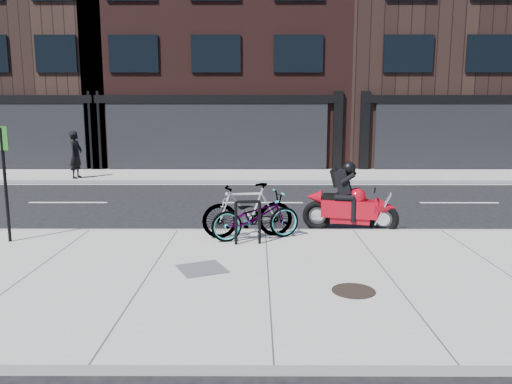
{
  "coord_description": "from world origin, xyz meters",
  "views": [
    {
      "loc": [
        -0.18,
        -12.99,
        2.87
      ],
      "look_at": [
        -0.22,
        -1.34,
        0.9
      ],
      "focal_mm": 35.0,
      "sensor_mm": 36.0,
      "label": 1
    }
  ],
  "objects_px": {
    "motorcycle": "(354,204)",
    "pedestrian": "(76,155)",
    "bicycle_rear": "(248,210)",
    "bike_rack": "(248,218)",
    "utility_grate": "(202,269)",
    "sign_post": "(5,174)",
    "manhole_cover": "(354,291)",
    "bicycle_front": "(256,216)"
  },
  "relations": [
    {
      "from": "bike_rack",
      "to": "manhole_cover",
      "type": "distance_m",
      "value": 3.17
    },
    {
      "from": "bicycle_front",
      "to": "bicycle_rear",
      "type": "height_order",
      "value": "bicycle_rear"
    },
    {
      "from": "bicycle_rear",
      "to": "pedestrian",
      "type": "bearing_deg",
      "value": -152.76
    },
    {
      "from": "motorcycle",
      "to": "sign_post",
      "type": "bearing_deg",
      "value": -155.31
    },
    {
      "from": "bicycle_front",
      "to": "sign_post",
      "type": "bearing_deg",
      "value": 73.7
    },
    {
      "from": "pedestrian",
      "to": "manhole_cover",
      "type": "distance_m",
      "value": 15.03
    },
    {
      "from": "bicycle_front",
      "to": "utility_grate",
      "type": "height_order",
      "value": "bicycle_front"
    },
    {
      "from": "utility_grate",
      "to": "sign_post",
      "type": "distance_m",
      "value": 4.77
    },
    {
      "from": "motorcycle",
      "to": "sign_post",
      "type": "distance_m",
      "value": 7.57
    },
    {
      "from": "pedestrian",
      "to": "bike_rack",
      "type": "bearing_deg",
      "value": -137.3
    },
    {
      "from": "bicycle_front",
      "to": "bicycle_rear",
      "type": "bearing_deg",
      "value": 26.46
    },
    {
      "from": "bicycle_rear",
      "to": "utility_grate",
      "type": "relative_size",
      "value": 2.6
    },
    {
      "from": "sign_post",
      "to": "pedestrian",
      "type": "bearing_deg",
      "value": 119.94
    },
    {
      "from": "manhole_cover",
      "to": "bicycle_rear",
      "type": "bearing_deg",
      "value": 117.48
    },
    {
      "from": "bicycle_rear",
      "to": "motorcycle",
      "type": "bearing_deg",
      "value": 101.62
    },
    {
      "from": "bicycle_rear",
      "to": "pedestrian",
      "type": "xyz_separation_m",
      "value": [
        -6.93,
        9.1,
        0.34
      ]
    },
    {
      "from": "bicycle_rear",
      "to": "utility_grate",
      "type": "height_order",
      "value": "bicycle_rear"
    },
    {
      "from": "motorcycle",
      "to": "pedestrian",
      "type": "distance_m",
      "value": 12.42
    },
    {
      "from": "bike_rack",
      "to": "utility_grate",
      "type": "height_order",
      "value": "bike_rack"
    },
    {
      "from": "pedestrian",
      "to": "sign_post",
      "type": "bearing_deg",
      "value": -161.17
    },
    {
      "from": "sign_post",
      "to": "bicycle_front",
      "type": "bearing_deg",
      "value": 20.24
    },
    {
      "from": "bike_rack",
      "to": "bicycle_front",
      "type": "distance_m",
      "value": 0.41
    },
    {
      "from": "bike_rack",
      "to": "pedestrian",
      "type": "xyz_separation_m",
      "value": [
        -6.94,
        9.64,
        0.39
      ]
    },
    {
      "from": "bicycle_front",
      "to": "motorcycle",
      "type": "distance_m",
      "value": 2.56
    },
    {
      "from": "bike_rack",
      "to": "pedestrian",
      "type": "height_order",
      "value": "pedestrian"
    },
    {
      "from": "bicycle_front",
      "to": "manhole_cover",
      "type": "height_order",
      "value": "bicycle_front"
    },
    {
      "from": "bicycle_front",
      "to": "utility_grate",
      "type": "bearing_deg",
      "value": 136.71
    },
    {
      "from": "manhole_cover",
      "to": "utility_grate",
      "type": "distance_m",
      "value": 2.63
    },
    {
      "from": "bike_rack",
      "to": "bicycle_rear",
      "type": "distance_m",
      "value": 0.55
    },
    {
      "from": "bike_rack",
      "to": "bicycle_rear",
      "type": "bearing_deg",
      "value": 91.07
    },
    {
      "from": "pedestrian",
      "to": "utility_grate",
      "type": "relative_size",
      "value": 2.47
    },
    {
      "from": "motorcycle",
      "to": "bicycle_front",
      "type": "bearing_deg",
      "value": -138.99
    },
    {
      "from": "manhole_cover",
      "to": "pedestrian",
      "type": "bearing_deg",
      "value": 124.94
    },
    {
      "from": "bike_rack",
      "to": "bicycle_front",
      "type": "height_order",
      "value": "bicycle_front"
    },
    {
      "from": "pedestrian",
      "to": "utility_grate",
      "type": "height_order",
      "value": "pedestrian"
    },
    {
      "from": "bicycle_front",
      "to": "bicycle_rear",
      "type": "distance_m",
      "value": 0.25
    },
    {
      "from": "bicycle_rear",
      "to": "motorcycle",
      "type": "distance_m",
      "value": 2.64
    },
    {
      "from": "bicycle_rear",
      "to": "pedestrian",
      "type": "height_order",
      "value": "pedestrian"
    },
    {
      "from": "sign_post",
      "to": "manhole_cover",
      "type": "bearing_deg",
      "value": -5.17
    },
    {
      "from": "pedestrian",
      "to": "utility_grate",
      "type": "xyz_separation_m",
      "value": [
        6.18,
        -11.25,
        -0.92
      ]
    },
    {
      "from": "bike_rack",
      "to": "manhole_cover",
      "type": "xyz_separation_m",
      "value": [
        1.65,
        -2.65,
        -0.53
      ]
    },
    {
      "from": "bike_rack",
      "to": "motorcycle",
      "type": "distance_m",
      "value": 2.88
    }
  ]
}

